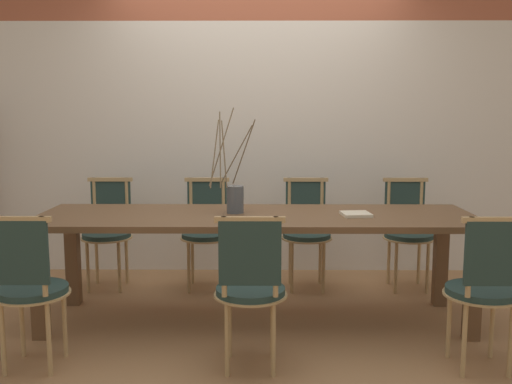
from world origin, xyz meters
The scene contains 12 objects.
ground_plane centered at (0.00, 0.00, 0.00)m, with size 16.00×16.00×0.00m, color #9E7047.
wall_rear centered at (0.00, 1.28, 1.60)m, with size 12.00×0.06×3.20m.
dining_table centered at (0.00, 0.00, 0.64)m, with size 2.89×0.85×0.73m.
chair_near_leftend centered at (-1.22, -0.76, 0.48)m, with size 0.40×0.40×0.88m.
chair_near_left centered at (-0.02, -0.76, 0.48)m, with size 0.40×0.40×0.88m.
chair_near_center centered at (1.23, -0.76, 0.48)m, with size 0.40×0.40×0.88m.
chair_far_leftend centered at (-1.20, 0.76, 0.48)m, with size 0.40×0.40×0.88m.
chair_far_left centered at (-0.41, 0.76, 0.48)m, with size 0.40×0.40×0.88m.
chair_far_center centered at (0.40, 0.76, 0.48)m, with size 0.40×0.40×0.88m.
chair_far_right centered at (1.21, 0.76, 0.48)m, with size 0.40×0.40×0.88m.
vase_centerpiece centered at (-0.14, 0.06, 0.85)m, with size 0.32×0.30×0.70m.
book_stack centered at (0.66, -0.04, 0.74)m, with size 0.20×0.20×0.02m.
Camera 1 is at (0.03, -3.72, 1.40)m, focal length 40.00 mm.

